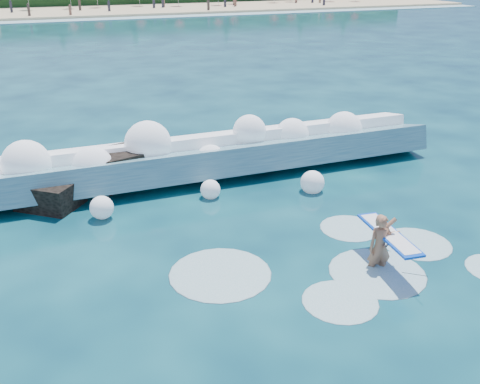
# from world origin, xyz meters

# --- Properties ---
(ground) EXTENTS (200.00, 200.00, 0.00)m
(ground) POSITION_xyz_m (0.00, 0.00, 0.00)
(ground) COLOR #072739
(ground) RESTS_ON ground
(beach) EXTENTS (140.00, 20.00, 0.40)m
(beach) POSITION_xyz_m (0.00, 78.00, 0.20)
(beach) COLOR tan
(beach) RESTS_ON ground
(wet_band) EXTENTS (140.00, 5.00, 0.08)m
(wet_band) POSITION_xyz_m (0.00, 67.00, 0.04)
(wet_band) COLOR silver
(wet_band) RESTS_ON ground
(breaking_wave) EXTENTS (19.87, 3.02, 1.71)m
(breaking_wave) POSITION_xyz_m (1.05, 6.80, 0.60)
(breaking_wave) COLOR teal
(breaking_wave) RESTS_ON ground
(rock_cluster) EXTENTS (8.27, 3.43, 1.45)m
(rock_cluster) POSITION_xyz_m (-4.14, 6.53, 0.46)
(rock_cluster) COLOR black
(rock_cluster) RESTS_ON ground
(surfer_with_board) EXTENTS (1.06, 2.98, 1.83)m
(surfer_with_board) POSITION_xyz_m (4.15, -1.43, 0.67)
(surfer_with_board) COLOR #9E684A
(surfer_with_board) RESTS_ON ground
(wave_spray) EXTENTS (15.16, 4.61, 2.28)m
(wave_spray) POSITION_xyz_m (0.71, 6.68, 1.07)
(wave_spray) COLOR white
(wave_spray) RESTS_ON ground
(surf_foam) EXTENTS (9.07, 5.17, 0.13)m
(surf_foam) POSITION_xyz_m (3.05, -0.99, 0.00)
(surf_foam) COLOR silver
(surf_foam) RESTS_ON ground
(beachgoers) EXTENTS (104.29, 13.56, 1.93)m
(beachgoers) POSITION_xyz_m (7.24, 76.14, 1.13)
(beachgoers) COLOR #3F332D
(beachgoers) RESTS_ON ground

